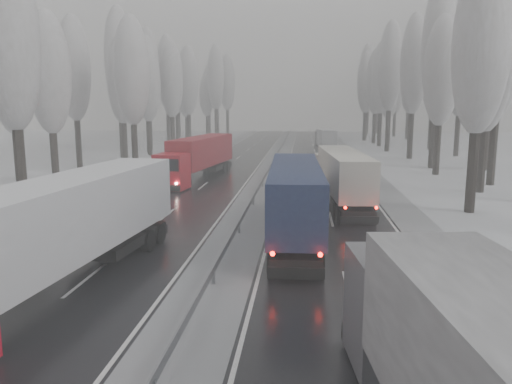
% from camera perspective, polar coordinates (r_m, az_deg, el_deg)
% --- Properties ---
extents(carriageway_right, '(7.50, 200.00, 0.03)m').
position_cam_1_polar(carriageway_right, '(37.27, 8.08, -1.03)').
color(carriageway_right, black).
rests_on(carriageway_right, ground).
extents(carriageway_left, '(7.50, 200.00, 0.03)m').
position_cam_1_polar(carriageway_left, '(38.22, -7.85, -0.75)').
color(carriageway_left, black).
rests_on(carriageway_left, ground).
extents(median_slush, '(3.00, 200.00, 0.04)m').
position_cam_1_polar(median_slush, '(37.38, 0.01, -0.89)').
color(median_slush, '#919498').
rests_on(median_slush, ground).
extents(shoulder_right, '(2.40, 200.00, 0.04)m').
position_cam_1_polar(shoulder_right, '(37.83, 15.59, -1.13)').
color(shoulder_right, '#919498').
rests_on(shoulder_right, ground).
extents(shoulder_left, '(2.40, 200.00, 0.04)m').
position_cam_1_polar(shoulder_left, '(39.64, -14.83, -0.60)').
color(shoulder_left, '#919498').
rests_on(shoulder_left, ground).
extents(median_guardrail, '(0.12, 200.00, 0.76)m').
position_cam_1_polar(median_guardrail, '(37.26, 0.01, -0.02)').
color(median_guardrail, slate).
rests_on(median_guardrail, ground).
extents(tree_18, '(3.60, 3.60, 16.58)m').
position_cam_1_polar(tree_18, '(35.56, 24.37, 15.00)').
color(tree_18, black).
rests_on(tree_18, ground).
extents(tree_20, '(3.60, 3.60, 15.71)m').
position_cam_1_polar(tree_20, '(44.27, 25.12, 13.04)').
color(tree_20, black).
rests_on(tree_20, ground).
extents(tree_21, '(3.60, 3.60, 18.62)m').
position_cam_1_polar(tree_21, '(48.93, 26.22, 14.76)').
color(tree_21, black).
rests_on(tree_21, ground).
extents(tree_22, '(3.60, 3.60, 15.86)m').
position_cam_1_polar(tree_22, '(54.00, 20.47, 12.71)').
color(tree_22, black).
rests_on(tree_22, ground).
extents(tree_23, '(3.60, 3.60, 13.55)m').
position_cam_1_polar(tree_23, '(59.60, 25.33, 10.65)').
color(tree_23, black).
rests_on(tree_23, ground).
extents(tree_24, '(3.60, 3.60, 20.49)m').
position_cam_1_polar(tree_24, '(59.69, 20.11, 15.25)').
color(tree_24, black).
rests_on(tree_24, ground).
extents(tree_25, '(3.60, 3.60, 19.44)m').
position_cam_1_polar(tree_25, '(65.42, 25.21, 13.81)').
color(tree_25, black).
rests_on(tree_25, ground).
extents(tree_26, '(3.60, 3.60, 18.78)m').
position_cam_1_polar(tree_26, '(69.47, 17.62, 13.64)').
color(tree_26, black).
rests_on(tree_26, ground).
extents(tree_27, '(3.60, 3.60, 17.62)m').
position_cam_1_polar(tree_27, '(75.04, 22.41, 12.48)').
color(tree_27, black).
rests_on(tree_27, ground).
extents(tree_28, '(3.60, 3.60, 19.62)m').
position_cam_1_polar(tree_28, '(79.77, 15.12, 13.60)').
color(tree_28, black).
rests_on(tree_28, ground).
extents(tree_29, '(3.60, 3.60, 18.11)m').
position_cam_1_polar(tree_29, '(85.09, 19.64, 12.47)').
color(tree_29, black).
rests_on(tree_29, ground).
extents(tree_30, '(3.60, 3.60, 17.86)m').
position_cam_1_polar(tree_30, '(89.35, 14.17, 12.48)').
color(tree_30, black).
rests_on(tree_30, ground).
extents(tree_31, '(3.60, 3.60, 18.58)m').
position_cam_1_polar(tree_31, '(94.34, 17.45, 12.46)').
color(tree_31, black).
rests_on(tree_31, ground).
extents(tree_32, '(3.60, 3.60, 17.33)m').
position_cam_1_polar(tree_32, '(96.77, 13.53, 12.09)').
color(tree_32, black).
rests_on(tree_32, ground).
extents(tree_33, '(3.60, 3.60, 14.33)m').
position_cam_1_polar(tree_33, '(101.12, 14.95, 10.83)').
color(tree_33, black).
rests_on(tree_33, ground).
extents(tree_34, '(3.60, 3.60, 17.63)m').
position_cam_1_polar(tree_34, '(103.70, 12.47, 12.07)').
color(tree_34, black).
rests_on(tree_34, ground).
extents(tree_35, '(3.60, 3.60, 18.25)m').
position_cam_1_polar(tree_35, '(109.12, 17.13, 11.95)').
color(tree_35, black).
rests_on(tree_35, ground).
extents(tree_36, '(3.60, 3.60, 20.23)m').
position_cam_1_polar(tree_36, '(113.70, 12.56, 12.68)').
color(tree_36, black).
rests_on(tree_36, ground).
extents(tree_37, '(3.60, 3.60, 16.37)m').
position_cam_1_polar(tree_37, '(118.57, 15.69, 11.24)').
color(tree_37, black).
rests_on(tree_37, ground).
extents(tree_38, '(3.60, 3.60, 17.97)m').
position_cam_1_polar(tree_38, '(124.31, 12.72, 11.76)').
color(tree_38, black).
rests_on(tree_38, ground).
extents(tree_39, '(3.60, 3.60, 16.19)m').
position_cam_1_polar(tree_39, '(128.61, 13.75, 11.14)').
color(tree_39, black).
rests_on(tree_39, ground).
extents(tree_58, '(3.60, 3.60, 17.21)m').
position_cam_1_polar(tree_58, '(36.47, -26.26, 15.35)').
color(tree_58, black).
rests_on(tree_58, ground).
extents(tree_60, '(3.60, 3.60, 14.84)m').
position_cam_1_polar(tree_60, '(46.01, -22.59, 12.37)').
color(tree_60, black).
rests_on(tree_60, ground).
extents(tree_61, '(3.60, 3.60, 13.95)m').
position_cam_1_polar(tree_61, '(52.29, -26.18, 11.10)').
color(tree_61, black).
rests_on(tree_61, ground).
extents(tree_62, '(3.60, 3.60, 16.04)m').
position_cam_1_polar(tree_62, '(53.31, -14.03, 13.20)').
color(tree_62, black).
rests_on(tree_62, ground).
extents(tree_63, '(3.60, 3.60, 16.88)m').
position_cam_1_polar(tree_63, '(60.02, -20.08, 13.01)').
color(tree_63, black).
rests_on(tree_63, ground).
extents(tree_64, '(3.60, 3.60, 15.42)m').
position_cam_1_polar(tree_64, '(63.19, -15.05, 12.23)').
color(tree_64, black).
rests_on(tree_64, ground).
extents(tree_65, '(3.60, 3.60, 19.48)m').
position_cam_1_polar(tree_65, '(67.72, -15.41, 14.23)').
color(tree_65, black).
rests_on(tree_65, ground).
extents(tree_66, '(3.60, 3.60, 15.23)m').
position_cam_1_polar(tree_66, '(72.27, -12.27, 11.91)').
color(tree_66, black).
rests_on(tree_66, ground).
extents(tree_67, '(3.60, 3.60, 17.09)m').
position_cam_1_polar(tree_67, '(76.55, -12.40, 12.67)').
color(tree_67, black).
rests_on(tree_67, ground).
extents(tree_68, '(3.60, 3.60, 16.65)m').
position_cam_1_polar(tree_68, '(78.36, -9.65, 12.48)').
color(tree_68, black).
rests_on(tree_68, ground).
extents(tree_69, '(3.60, 3.60, 19.35)m').
position_cam_1_polar(tree_69, '(83.64, -12.25, 13.40)').
color(tree_69, black).
rests_on(tree_69, ground).
extents(tree_70, '(3.60, 3.60, 17.09)m').
position_cam_1_polar(tree_70, '(88.09, -7.76, 12.41)').
color(tree_70, black).
rests_on(tree_70, ground).
extents(tree_71, '(3.60, 3.60, 19.61)m').
position_cam_1_polar(tree_71, '(93.21, -10.15, 13.19)').
color(tree_71, black).
rests_on(tree_71, ground).
extents(tree_72, '(3.60, 3.60, 15.11)m').
position_cam_1_polar(tree_72, '(97.73, -8.00, 11.40)').
color(tree_72, black).
rests_on(tree_72, ground).
extents(tree_73, '(3.60, 3.60, 17.22)m').
position_cam_1_polar(tree_73, '(102.35, -9.10, 12.06)').
color(tree_73, black).
rests_on(tree_73, ground).
extents(tree_74, '(3.60, 3.60, 19.68)m').
position_cam_1_polar(tree_74, '(107.64, -4.64, 12.87)').
color(tree_74, black).
rests_on(tree_74, ground).
extents(tree_75, '(3.60, 3.60, 18.60)m').
position_cam_1_polar(tree_75, '(113.42, -8.92, 12.28)').
color(tree_75, black).
rests_on(tree_75, ground).
extents(tree_76, '(3.60, 3.60, 18.55)m').
position_cam_1_polar(tree_76, '(116.70, -3.31, 12.29)').
color(tree_76, black).
rests_on(tree_76, ground).
extents(tree_77, '(3.60, 3.60, 14.32)m').
position_cam_1_polar(tree_77, '(121.52, -5.67, 10.90)').
color(tree_77, black).
rests_on(tree_77, ground).
extents(tree_78, '(3.60, 3.60, 19.55)m').
position_cam_1_polar(tree_78, '(123.79, -4.49, 12.44)').
color(tree_78, black).
rests_on(tree_78, ground).
extents(tree_79, '(3.60, 3.60, 17.07)m').
position_cam_1_polar(tree_79, '(128.16, -5.41, 11.63)').
color(tree_79, black).
rests_on(tree_79, ground).
extents(truck_blue_box, '(2.86, 15.63, 3.99)m').
position_cam_1_polar(truck_blue_box, '(26.80, 4.47, -0.19)').
color(truck_blue_box, '#1E1D49').
rests_on(truck_blue_box, ground).
extents(truck_cream_box, '(3.41, 14.93, 3.80)m').
position_cam_1_polar(truck_cream_box, '(36.39, 9.71, 2.18)').
color(truck_cream_box, beige).
rests_on(truck_cream_box, ground).
extents(box_truck_distant, '(3.47, 8.18, 2.96)m').
position_cam_1_polar(box_truck_distant, '(86.37, 7.93, 6.14)').
color(box_truck_distant, silver).
rests_on(box_truck_distant, ground).
extents(truck_red_white, '(4.16, 16.74, 4.26)m').
position_cam_1_polar(truck_red_white, '(20.24, -21.17, -3.70)').
color(truck_red_white, red).
rests_on(truck_red_white, ground).
extents(truck_red_red, '(4.44, 15.68, 3.99)m').
position_cam_1_polar(truck_red_red, '(48.00, -6.57, 4.23)').
color(truck_red_red, '#AB0915').
rests_on(truck_red_red, ground).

